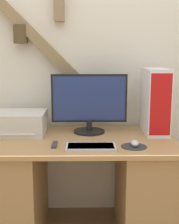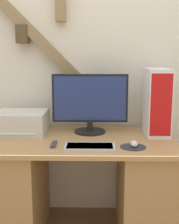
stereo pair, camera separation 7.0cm
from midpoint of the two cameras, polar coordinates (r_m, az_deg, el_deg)
wall_back at (r=2.61m, az=-0.63°, el=10.53°), size 6.40×0.16×2.70m
desk at (r=2.38m, az=-0.75°, el=-13.42°), size 1.36×0.77×0.76m
monitor at (r=2.38m, az=0.93°, el=1.84°), size 0.58×0.24×0.45m
keyboard at (r=2.03m, az=1.04°, el=-6.37°), size 0.32×0.16×0.02m
mousepad at (r=2.08m, az=8.94°, el=-6.35°), size 0.17×0.17×0.00m
mouse at (r=2.08m, az=9.11°, el=-5.74°), size 0.05×0.09×0.04m
computer_tower at (r=2.41m, az=12.99°, el=1.86°), size 0.17×0.34×0.49m
printer at (r=2.44m, az=-11.56°, el=-1.89°), size 0.38×0.35×0.17m
remote_control at (r=2.10m, az=-5.60°, el=-5.91°), size 0.03×0.13×0.02m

